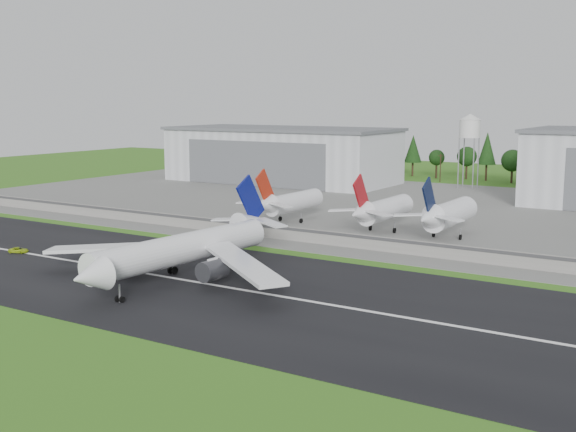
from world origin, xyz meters
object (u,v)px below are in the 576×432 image
Objects in this scene: main_airliner at (180,256)px; ground_vehicle at (19,250)px; parked_jet_navy at (446,214)px; parked_jet_red_b at (380,210)px; parked_jet_red_a at (288,202)px.

main_airliner is 13.19× the size of ground_vehicle.
ground_vehicle is at bearing -138.76° from parked_jet_navy.
parked_jet_red_b is at bearing -62.64° from ground_vehicle.
parked_jet_red_b is (10.96, 66.99, 1.25)m from main_airliner.
parked_jet_navy reaches higher than ground_vehicle.
main_airliner is 69.28m from parked_jet_red_a.
main_airliner reaches higher than ground_vehicle.
ground_vehicle is 0.14× the size of parked_jet_red_a.
parked_jet_red_b is 1.00× the size of parked_jet_navy.
main_airliner is 1.89× the size of parked_jet_red_a.
parked_jet_red_b reaches higher than ground_vehicle.
parked_jet_navy is at bearing -70.16° from ground_vehicle.
parked_jet_navy is (28.73, 67.03, 1.52)m from main_airliner.
parked_jet_navy is (46.42, 0.06, 0.40)m from parked_jet_red_a.
ground_vehicle is (-47.98, -0.22, -4.17)m from main_airliner.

